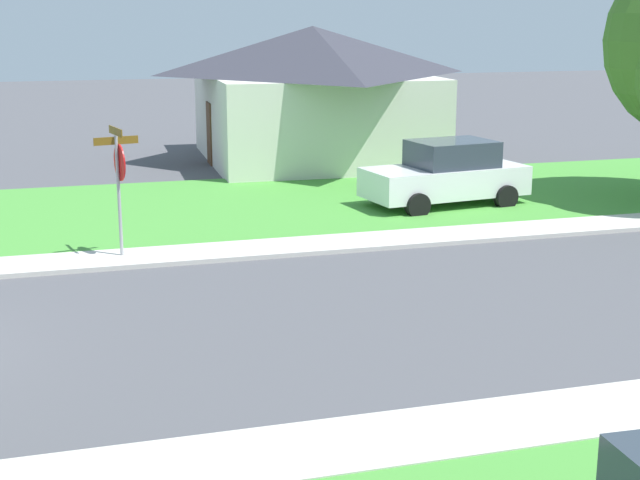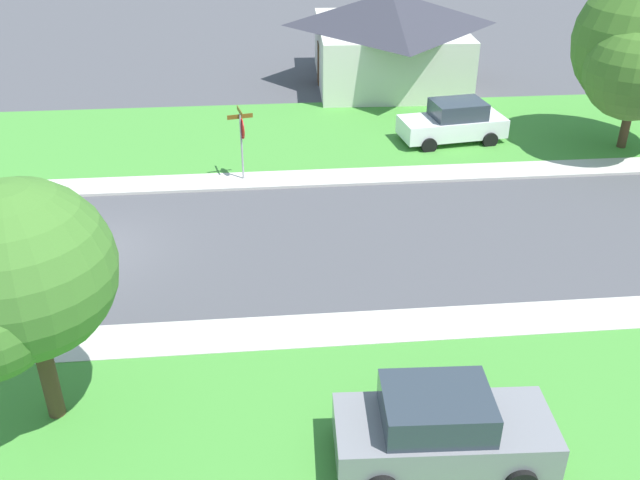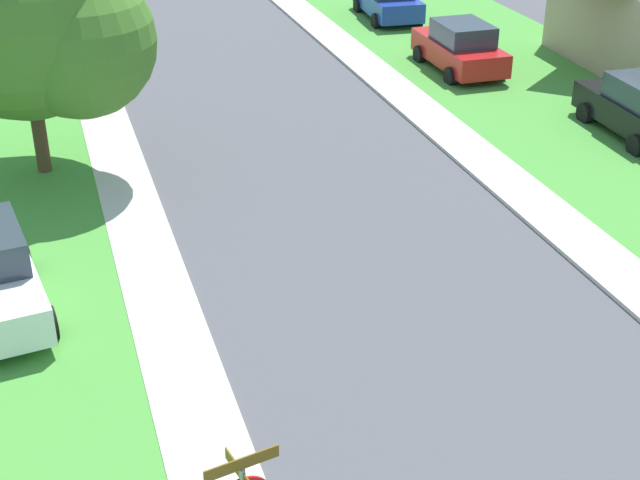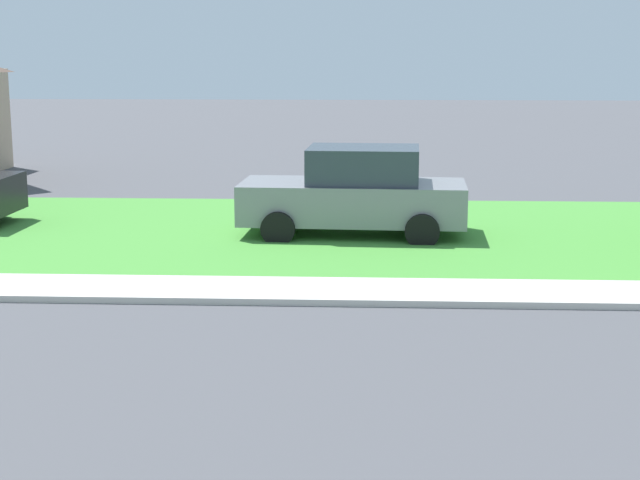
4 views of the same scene
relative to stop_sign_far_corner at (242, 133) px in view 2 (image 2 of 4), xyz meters
The scene contains 10 objects.
ground_plane 7.00m from the stop_sign_far_corner, 44.08° to the right, with size 120.00×120.00×0.00m, color #4C4C51.
sidewalk_east 12.16m from the stop_sign_far_corner, 37.47° to the left, with size 1.40×56.00×0.10m, color beige.
lawn_east 16.11m from the stop_sign_far_corner, 27.18° to the left, with size 8.00×56.00×0.08m, color #479338.
sidewalk_west 7.54m from the stop_sign_far_corner, 88.90° to the left, with size 1.40×56.00×0.10m, color beige.
lawn_west 8.81m from the stop_sign_far_corner, 121.94° to the left, with size 8.00×56.00×0.08m, color #479338.
stop_sign_far_corner is the anchor object (origin of this frame).
car_grey_far_down_street 14.57m from the stop_sign_far_corner, 15.61° to the left, with size 2.19×4.38×1.76m.
car_white_kerbside_mid 9.27m from the stop_sign_far_corner, 109.62° to the left, with size 2.48×4.51×1.76m.
tree_sidewalk_far 13.01m from the stop_sign_far_corner, 18.95° to the right, with size 3.89×3.62×5.57m.
house_left_setback 13.97m from the stop_sign_far_corner, 147.63° to the left, with size 9.31×8.16×4.60m.
Camera 2 is at (19.00, 5.27, 10.85)m, focal length 39.19 mm.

